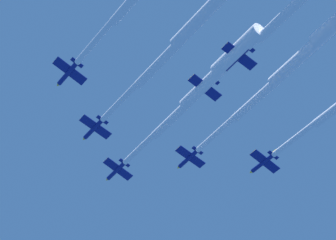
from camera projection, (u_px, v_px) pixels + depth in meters
name	position (u px, v px, depth m)	size (l,w,h in m)	color
jet_lead	(204.00, 85.00, 183.94)	(51.56, 45.96, 4.44)	navy
jet_port_inner	(200.00, 17.00, 166.08)	(56.36, 51.37, 4.33)	navy
jet_starboard_inner	(298.00, 58.00, 180.12)	(57.50, 50.41, 4.37)	navy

